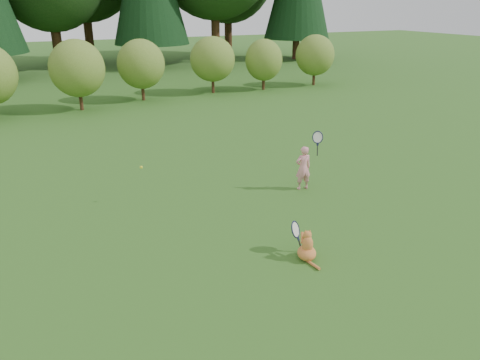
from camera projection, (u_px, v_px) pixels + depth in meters
name	position (u px, v px, depth m)	size (l,w,h in m)	color
ground	(248.00, 228.00, 9.10)	(100.00, 100.00, 0.00)	#285117
shrub_row	(113.00, 71.00, 19.60)	(28.00, 3.00, 2.80)	#4E6820
child	(304.00, 167.00, 10.82)	(0.61, 0.39, 1.56)	pink
cat	(307.00, 244.00, 7.94)	(0.52, 0.83, 0.73)	#C07824
tennis_ball	(141.00, 167.00, 9.98)	(0.06, 0.06, 0.06)	yellow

